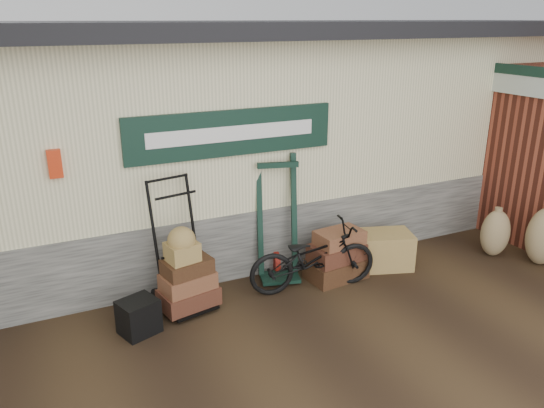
{
  "coord_description": "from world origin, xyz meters",
  "views": [
    {
      "loc": [
        -2.52,
        -4.87,
        3.24
      ],
      "look_at": [
        0.19,
        0.9,
        1.0
      ],
      "focal_mm": 35.0,
      "sensor_mm": 36.0,
      "label": 1
    }
  ],
  "objects_px": {
    "green_barrow": "(278,218)",
    "suitcase_stack": "(337,254)",
    "wicker_hamper": "(383,250)",
    "bicycle": "(313,254)",
    "black_trunk": "(139,317)",
    "porter_trolley": "(179,244)"
  },
  "relations": [
    {
      "from": "green_barrow",
      "to": "bicycle",
      "type": "relative_size",
      "value": 0.99
    },
    {
      "from": "green_barrow",
      "to": "wicker_hamper",
      "type": "relative_size",
      "value": 2.15
    },
    {
      "from": "suitcase_stack",
      "to": "wicker_hamper",
      "type": "height_order",
      "value": "suitcase_stack"
    },
    {
      "from": "black_trunk",
      "to": "bicycle",
      "type": "relative_size",
      "value": 0.24
    },
    {
      "from": "suitcase_stack",
      "to": "wicker_hamper",
      "type": "xyz_separation_m",
      "value": [
        0.76,
        0.02,
        -0.09
      ]
    },
    {
      "from": "green_barrow",
      "to": "suitcase_stack",
      "type": "distance_m",
      "value": 0.91
    },
    {
      "from": "bicycle",
      "to": "black_trunk",
      "type": "bearing_deg",
      "value": 100.66
    },
    {
      "from": "green_barrow",
      "to": "black_trunk",
      "type": "bearing_deg",
      "value": -148.29
    },
    {
      "from": "suitcase_stack",
      "to": "black_trunk",
      "type": "xyz_separation_m",
      "value": [
        -2.62,
        -0.2,
        -0.14
      ]
    },
    {
      "from": "wicker_hamper",
      "to": "black_trunk",
      "type": "relative_size",
      "value": 1.95
    },
    {
      "from": "wicker_hamper",
      "to": "black_trunk",
      "type": "height_order",
      "value": "wicker_hamper"
    },
    {
      "from": "porter_trolley",
      "to": "bicycle",
      "type": "xyz_separation_m",
      "value": [
        1.6,
        -0.31,
        -0.31
      ]
    },
    {
      "from": "porter_trolley",
      "to": "bicycle",
      "type": "height_order",
      "value": "porter_trolley"
    },
    {
      "from": "black_trunk",
      "to": "bicycle",
      "type": "bearing_deg",
      "value": 1.9
    },
    {
      "from": "porter_trolley",
      "to": "bicycle",
      "type": "bearing_deg",
      "value": -22.54
    },
    {
      "from": "wicker_hamper",
      "to": "black_trunk",
      "type": "bearing_deg",
      "value": -176.25
    },
    {
      "from": "porter_trolley",
      "to": "suitcase_stack",
      "type": "relative_size",
      "value": 2.09
    },
    {
      "from": "porter_trolley",
      "to": "green_barrow",
      "type": "relative_size",
      "value": 0.97
    },
    {
      "from": "porter_trolley",
      "to": "wicker_hamper",
      "type": "height_order",
      "value": "porter_trolley"
    },
    {
      "from": "suitcase_stack",
      "to": "bicycle",
      "type": "height_order",
      "value": "bicycle"
    },
    {
      "from": "green_barrow",
      "to": "bicycle",
      "type": "distance_m",
      "value": 0.66
    },
    {
      "from": "wicker_hamper",
      "to": "green_barrow",
      "type": "bearing_deg",
      "value": 165.78
    }
  ]
}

